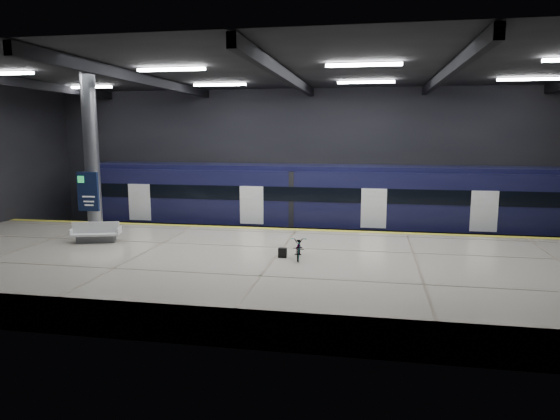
# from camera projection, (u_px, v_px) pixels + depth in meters

# --- Properties ---
(ground) EXTENTS (30.00, 30.00, 0.00)m
(ground) POSITION_uv_depth(u_px,v_px,m) (287.00, 268.00, 20.78)
(ground) COLOR black
(ground) RESTS_ON ground
(room_shell) EXTENTS (30.10, 16.10, 8.05)m
(room_shell) POSITION_uv_depth(u_px,v_px,m) (287.00, 129.00, 19.91)
(room_shell) COLOR black
(room_shell) RESTS_ON ground
(platform) EXTENTS (30.00, 11.00, 1.10)m
(platform) POSITION_uv_depth(u_px,v_px,m) (275.00, 271.00, 18.27)
(platform) COLOR #B7AF9A
(platform) RESTS_ON ground
(safety_strip) EXTENTS (30.00, 0.40, 0.01)m
(safety_strip) POSITION_uv_depth(u_px,v_px,m) (297.00, 229.00, 23.29)
(safety_strip) COLOR gold
(safety_strip) RESTS_ON platform
(rails) EXTENTS (30.00, 1.52, 0.16)m
(rails) POSITION_uv_depth(u_px,v_px,m) (304.00, 239.00, 26.12)
(rails) COLOR gray
(rails) RESTS_ON ground
(train) EXTENTS (29.40, 2.84, 3.79)m
(train) POSITION_uv_depth(u_px,v_px,m) (350.00, 203.00, 25.40)
(train) COLOR black
(train) RESTS_ON ground
(bench) EXTENTS (2.08, 1.32, 0.85)m
(bench) POSITION_uv_depth(u_px,v_px,m) (96.00, 235.00, 20.54)
(bench) COLOR #595B60
(bench) RESTS_ON platform
(bicycle) EXTENTS (0.72, 1.62, 0.82)m
(bicycle) POSITION_uv_depth(u_px,v_px,m) (299.00, 247.00, 17.89)
(bicycle) COLOR #99999E
(bicycle) RESTS_ON platform
(pannier_bag) EXTENTS (0.30, 0.19, 0.35)m
(pannier_bag) POSITION_uv_depth(u_px,v_px,m) (283.00, 253.00, 18.04)
(pannier_bag) COLOR black
(pannier_bag) RESTS_ON platform
(info_column) EXTENTS (0.90, 0.78, 6.90)m
(info_column) POSITION_uv_depth(u_px,v_px,m) (92.00, 160.00, 20.52)
(info_column) COLOR #9EA0A5
(info_column) RESTS_ON platform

